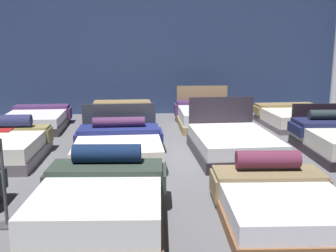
{
  "coord_description": "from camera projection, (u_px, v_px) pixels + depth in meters",
  "views": [
    {
      "loc": [
        -0.57,
        -7.36,
        2.14
      ],
      "look_at": [
        -0.14,
        -0.21,
        0.64
      ],
      "focal_mm": 42.52,
      "sensor_mm": 36.0,
      "label": 1
    }
  ],
  "objects": [
    {
      "name": "bed_8",
      "position": [
        36.0,
        120.0,
        10.06
      ],
      "size": [
        1.55,
        2.01,
        0.49
      ],
      "rotation": [
        0.0,
        0.0,
        0.03
      ],
      "color": "#332C2E",
      "rests_on": "ground_plane"
    },
    {
      "name": "price_sign",
      "position": [
        4.0,
        189.0,
        4.64
      ],
      "size": [
        0.28,
        0.24,
        1.17
      ],
      "color": "#3F3F44",
      "rests_on": "ground_plane"
    },
    {
      "name": "bed_1",
      "position": [
        101.0,
        202.0,
        4.75
      ],
      "size": [
        1.62,
        1.96,
        0.81
      ],
      "rotation": [
        0.0,
        0.0,
        -0.04
      ],
      "color": "brown",
      "rests_on": "ground_plane"
    },
    {
      "name": "showroom_back_wall",
      "position": [
        163.0,
        56.0,
        11.93
      ],
      "size": [
        18.0,
        0.06,
        3.5
      ],
      "primitive_type": "cube",
      "color": "navy",
      "rests_on": "ground_plane"
    },
    {
      "name": "bed_2",
      "position": [
        280.0,
        202.0,
        4.89
      ],
      "size": [
        1.56,
        1.95,
        0.7
      ],
      "rotation": [
        0.0,
        0.0,
        -0.03
      ],
      "color": "brown",
      "rests_on": "ground_plane"
    },
    {
      "name": "ground_plane",
      "position": [
        174.0,
        156.0,
        7.67
      ],
      "size": [
        18.0,
        18.0,
        0.02
      ],
      "primitive_type": "cube",
      "color": "#5B5B60"
    },
    {
      "name": "bed_10",
      "position": [
        208.0,
        117.0,
        10.34
      ],
      "size": [
        1.61,
        2.14,
        0.95
      ],
      "rotation": [
        0.0,
        0.0,
        0.01
      ],
      "color": "#90774F",
      "rests_on": "ground_plane"
    },
    {
      "name": "bed_6",
      "position": [
        233.0,
        144.0,
        7.61
      ],
      "size": [
        1.57,
        2.2,
        1.01
      ],
      "rotation": [
        0.0,
        0.0,
        0.04
      ],
      "color": "#251F28",
      "rests_on": "ground_plane"
    },
    {
      "name": "bed_9",
      "position": [
        122.0,
        117.0,
        10.15
      ],
      "size": [
        1.59,
        2.09,
        0.59
      ],
      "rotation": [
        0.0,
        0.0,
        0.02
      ],
      "color": "black",
      "rests_on": "ground_plane"
    },
    {
      "name": "bed_5",
      "position": [
        119.0,
        146.0,
        7.45
      ],
      "size": [
        1.75,
        2.1,
        0.9
      ],
      "rotation": [
        0.0,
        0.0,
        0.04
      ],
      "color": "#2B2E36",
      "rests_on": "ground_plane"
    },
    {
      "name": "bed_11",
      "position": [
        295.0,
        118.0,
        10.38
      ],
      "size": [
        1.77,
        2.07,
        0.49
      ],
      "rotation": [
        0.0,
        0.0,
        0.05
      ],
      "color": "#585153",
      "rests_on": "ground_plane"
    }
  ]
}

